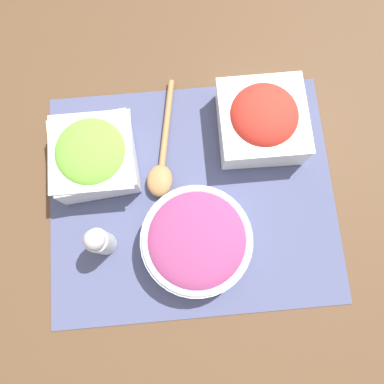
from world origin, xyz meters
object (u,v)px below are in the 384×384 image
(onion_bowl, at_px, (198,241))
(wooden_spoon, at_px, (162,165))
(lettuce_bowl, at_px, (94,156))
(pepper_shaker, at_px, (99,241))
(tomato_bowl, at_px, (262,120))

(onion_bowl, relative_size, wooden_spoon, 0.80)
(onion_bowl, relative_size, lettuce_bowl, 1.24)
(wooden_spoon, relative_size, pepper_shaker, 2.34)
(tomato_bowl, bearing_deg, onion_bowl, 56.66)
(lettuce_bowl, height_order, wooden_spoon, lettuce_bowl)
(onion_bowl, xyz_separation_m, lettuce_bowl, (0.17, -0.17, 0.01))
(onion_bowl, bearing_deg, pepper_shaker, -4.17)
(wooden_spoon, bearing_deg, pepper_shaker, 50.60)
(onion_bowl, bearing_deg, wooden_spoon, -69.91)
(onion_bowl, height_order, pepper_shaker, pepper_shaker)
(tomato_bowl, xyz_separation_m, pepper_shaker, (0.30, 0.19, 0.00))
(pepper_shaker, bearing_deg, onion_bowl, 175.83)
(tomato_bowl, relative_size, wooden_spoon, 0.66)
(onion_bowl, xyz_separation_m, pepper_shaker, (0.16, -0.01, 0.01))
(tomato_bowl, distance_m, pepper_shaker, 0.36)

